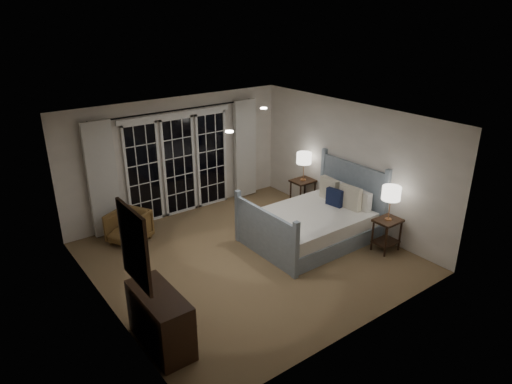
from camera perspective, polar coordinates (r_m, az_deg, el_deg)
floor at (r=8.25m, az=-1.02°, el=-8.19°), size 5.00×5.00×0.00m
ceiling at (r=7.31m, az=-1.16°, el=8.98°), size 5.00×5.00×0.00m
wall_left at (r=6.68m, az=-18.81°, el=-5.00°), size 0.02×5.00×2.50m
wall_right at (r=9.28m, az=11.55°, el=3.39°), size 0.02×5.00×2.50m
wall_back at (r=9.71m, az=-9.78°, el=4.36°), size 5.00×0.02×2.50m
wall_front at (r=6.04m, az=13.05°, el=-7.34°), size 5.00×0.02×2.50m
french_doors at (r=9.73m, az=-9.60°, el=3.40°), size 2.50×0.04×2.20m
curtain_rod at (r=9.37m, az=-9.88°, el=10.04°), size 3.50×0.03×0.03m
curtain_left at (r=9.05m, az=-18.64°, el=1.49°), size 0.55×0.10×2.25m
curtain_right at (r=10.46m, az=-1.38°, el=5.39°), size 0.55×0.10×2.25m
downlight_a at (r=8.25m, az=0.95°, el=10.43°), size 0.12×0.12×0.01m
downlight_b at (r=6.66m, az=-3.35°, el=7.55°), size 0.12×0.12×0.01m
bed at (r=8.78m, az=7.14°, el=-3.90°), size 2.27×1.63×1.33m
nightstand_left at (r=8.63m, az=16.04°, el=-4.61°), size 0.47×0.38×0.62m
nightstand_right at (r=10.09m, az=5.86°, el=0.32°), size 0.50×0.40×0.65m
lamp_left at (r=8.34m, az=16.56°, el=-0.18°), size 0.33×0.33×0.63m
lamp_right at (r=9.85m, az=6.02°, el=4.21°), size 0.32×0.32×0.62m
armchair at (r=8.96m, az=-15.60°, el=-4.24°), size 0.91×0.91×0.62m
dresser at (r=6.28m, az=-11.86°, el=-15.32°), size 0.47×1.11×0.79m
mirror at (r=5.59m, az=-14.98°, el=-6.60°), size 0.05×0.85×1.00m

